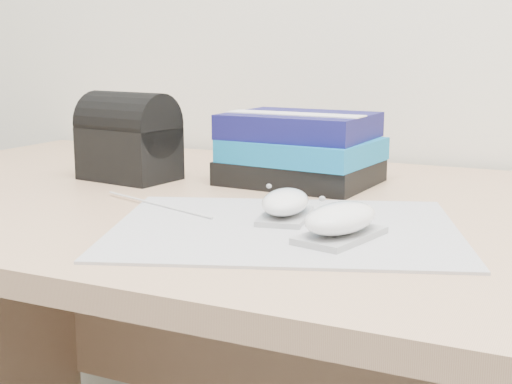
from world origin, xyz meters
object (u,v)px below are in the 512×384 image
at_px(mouse_rear, 285,204).
at_px(mouse_front, 341,221).
at_px(desk, 341,351).
at_px(pouch, 129,137).
at_px(book_stack, 301,149).

distance_m(mouse_rear, mouse_front, 0.11).
bearing_deg(mouse_front, desk, 107.07).
bearing_deg(desk, pouch, -178.02).
distance_m(desk, mouse_rear, 0.31).
distance_m(mouse_front, pouch, 0.49).
bearing_deg(desk, mouse_rear, -97.22).
distance_m(desk, mouse_front, 0.35).
relative_size(desk, mouse_front, 13.21).
relative_size(book_stack, pouch, 1.52).
distance_m(desk, book_stack, 0.31).
height_order(mouse_rear, mouse_front, mouse_front).
height_order(mouse_rear, book_stack, book_stack).
bearing_deg(mouse_rear, desk, 82.78).
xyz_separation_m(desk, mouse_rear, (-0.02, -0.17, 0.26)).
xyz_separation_m(mouse_rear, book_stack, (-0.08, 0.24, 0.03)).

